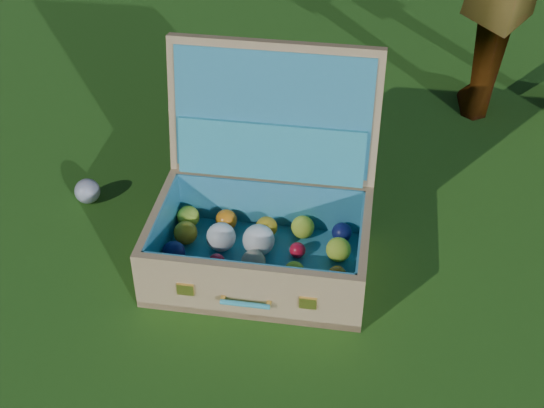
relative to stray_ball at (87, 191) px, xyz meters
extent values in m
plane|color=#215114|center=(0.59, 0.11, -0.04)|extent=(60.00, 60.00, 0.00)
sphere|color=teal|center=(0.00, 0.00, 0.00)|extent=(0.07, 0.07, 0.07)
cube|color=tan|center=(0.58, -0.05, -0.03)|extent=(0.63, 0.51, 0.02)
cube|color=tan|center=(0.63, -0.21, 0.05)|extent=(0.53, 0.18, 0.16)
cube|color=tan|center=(0.53, 0.12, 0.05)|extent=(0.53, 0.18, 0.16)
cube|color=tan|center=(0.33, -0.12, 0.05)|extent=(0.11, 0.32, 0.16)
cube|color=tan|center=(0.83, 0.03, 0.05)|extent=(0.11, 0.32, 0.16)
cube|color=teal|center=(0.58, -0.05, -0.01)|extent=(0.58, 0.46, 0.01)
cube|color=teal|center=(0.62, -0.20, 0.06)|extent=(0.49, 0.15, 0.14)
cube|color=teal|center=(0.53, 0.11, 0.06)|extent=(0.49, 0.15, 0.14)
cube|color=teal|center=(0.34, -0.12, 0.06)|extent=(0.10, 0.31, 0.14)
cube|color=teal|center=(0.82, 0.03, 0.06)|extent=(0.10, 0.31, 0.14)
cube|color=tan|center=(0.51, 0.17, 0.30)|extent=(0.55, 0.25, 0.36)
cube|color=teal|center=(0.52, 0.16, 0.31)|extent=(0.50, 0.21, 0.32)
cube|color=teal|center=(0.52, 0.13, 0.21)|extent=(0.48, 0.18, 0.15)
cube|color=#F2C659|center=(0.49, -0.27, 0.05)|extent=(0.04, 0.02, 0.03)
cube|color=#F2C659|center=(0.77, -0.18, 0.05)|extent=(0.04, 0.02, 0.03)
cylinder|color=teal|center=(0.64, -0.23, 0.03)|extent=(0.12, 0.05, 0.01)
cube|color=#F2C659|center=(0.58, -0.24, 0.03)|extent=(0.02, 0.02, 0.01)
cube|color=#F2C659|center=(0.69, -0.21, 0.03)|extent=(0.02, 0.02, 0.01)
sphere|color=#CDE437|center=(0.42, -0.21, 0.02)|extent=(0.06, 0.06, 0.06)
sphere|color=orange|center=(0.51, -0.18, 0.02)|extent=(0.05, 0.05, 0.05)
sphere|color=silver|center=(0.62, -0.15, 0.02)|extent=(0.05, 0.05, 0.05)
sphere|color=#CDE437|center=(0.71, -0.13, 0.02)|extent=(0.06, 0.06, 0.06)
sphere|color=#CFB492|center=(0.81, -0.10, 0.03)|extent=(0.08, 0.08, 0.08)
sphere|color=#0F164F|center=(0.38, -0.14, 0.02)|extent=(0.06, 0.06, 0.06)
sphere|color=red|center=(0.49, -0.11, 0.01)|extent=(0.04, 0.04, 0.04)
sphere|color=#CFB492|center=(0.58, -0.08, 0.02)|extent=(0.06, 0.06, 0.06)
sphere|color=#CDE437|center=(0.68, -0.06, 0.01)|extent=(0.05, 0.05, 0.05)
sphere|color=orange|center=(0.78, -0.03, 0.01)|extent=(0.05, 0.05, 0.05)
sphere|color=#BD9319|center=(0.37, -0.06, 0.02)|extent=(0.06, 0.06, 0.06)
sphere|color=silver|center=(0.46, -0.04, 0.03)|extent=(0.08, 0.08, 0.08)
sphere|color=silver|center=(0.56, -0.01, 0.03)|extent=(0.08, 0.08, 0.08)
sphere|color=red|center=(0.66, 0.02, 0.01)|extent=(0.04, 0.04, 0.04)
sphere|color=#CDE437|center=(0.75, 0.05, 0.02)|extent=(0.06, 0.06, 0.06)
sphere|color=#CDE437|center=(0.34, 0.00, 0.02)|extent=(0.06, 0.06, 0.06)
sphere|color=orange|center=(0.44, 0.04, 0.02)|extent=(0.06, 0.06, 0.06)
sphere|color=#BD9319|center=(0.55, 0.06, 0.02)|extent=(0.06, 0.06, 0.06)
sphere|color=#CDE437|center=(0.63, 0.10, 0.02)|extent=(0.06, 0.06, 0.06)
sphere|color=#0F164F|center=(0.73, 0.13, 0.02)|extent=(0.05, 0.05, 0.05)
camera|label=1|loc=(1.25, -1.34, 1.29)|focal=50.00mm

